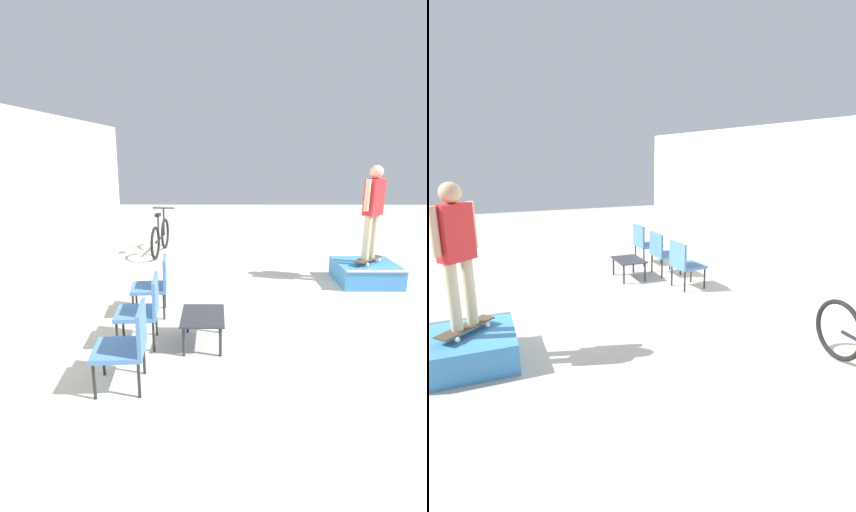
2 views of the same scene
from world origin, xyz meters
The scene contains 9 objects.
ground_plane centered at (0.00, 0.00, 0.00)m, with size 24.00×24.00×0.00m, color #B7B2A8.
house_wall_back centered at (0.00, 4.33, 1.50)m, with size 12.00×0.06×3.00m.
skate_ramp_box centered at (1.27, -1.36, 0.19)m, with size 1.06×1.07×0.40m.
skateboard_on_ramp centered at (1.26, -1.37, 0.45)m, with size 0.64×0.67×0.07m.
person_skater centered at (1.26, -1.37, 1.45)m, with size 0.41×0.45×1.68m.
coffee_table centered at (-1.18, 1.59, 0.34)m, with size 0.73×0.54×0.39m.
patio_chair_left centered at (-2.12, 2.33, 0.50)m, with size 0.55×0.55×0.89m.
patio_chair_center centered at (-1.17, 2.33, 0.50)m, with size 0.55×0.55×0.89m.
patio_chair_right centered at (-0.22, 2.33, 0.50)m, with size 0.57×0.57×0.89m.
Camera 2 is at (6.06, -1.10, 2.43)m, focal length 28.00 mm.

